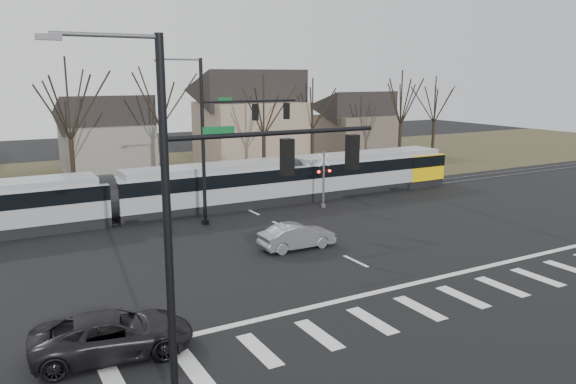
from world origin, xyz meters
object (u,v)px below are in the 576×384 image
sedan (297,236)px  rail_crossing_signal (324,181)px  tram (207,186)px  suv (113,335)px

sedan → rail_crossing_signal: rail_crossing_signal is taller
rail_crossing_signal → tram: bearing=156.9°
tram → sedan: tram is taller
sedan → tram: bearing=5.9°
suv → rail_crossing_signal: rail_crossing_signal is taller
suv → rail_crossing_signal: size_ratio=1.38×
tram → rail_crossing_signal: (7.51, -3.21, 0.17)m
sedan → rail_crossing_signal: size_ratio=1.05×
sedan → rail_crossing_signal: bearing=-40.5°
tram → rail_crossing_signal: 8.16m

